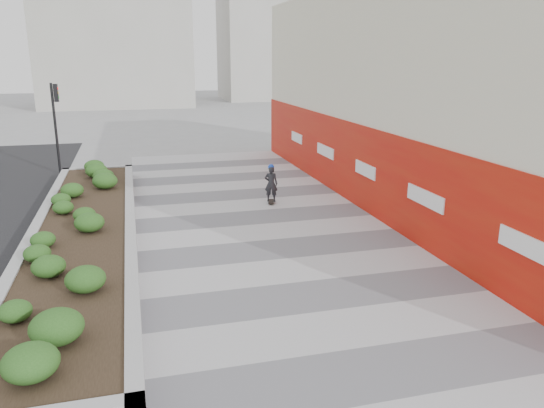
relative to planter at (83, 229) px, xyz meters
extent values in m
plane|color=gray|center=(5.50, -7.00, -0.42)|extent=(160.00, 160.00, 0.00)
cube|color=#A8A8AD|center=(5.50, -4.00, -0.41)|extent=(8.00, 36.00, 0.01)
cube|color=silver|center=(12.50, 2.00, 3.58)|extent=(6.00, 24.00, 8.00)
cube|color=#B4230D|center=(9.52, 2.00, 1.08)|extent=(0.12, 24.00, 3.00)
cube|color=#9E9EA0|center=(0.00, 8.85, -0.14)|extent=(3.00, 0.30, 0.55)
cube|color=#9E9EA0|center=(-1.35, 0.00, -0.14)|extent=(0.30, 18.00, 0.55)
cube|color=#9E9EA0|center=(1.35, 0.00, -0.14)|extent=(0.30, 18.00, 0.55)
cube|color=#2D2116|center=(0.00, 0.00, -0.17)|extent=(2.40, 17.40, 0.50)
cylinder|color=black|center=(-1.80, 10.50, 1.68)|extent=(0.12, 0.12, 4.20)
cube|color=black|center=(-1.62, 10.50, 3.33)|extent=(0.18, 0.28, 0.80)
cube|color=#ADAAA3|center=(0.50, 48.00, 9.58)|extent=(16.00, 12.00, 20.00)
cube|color=#ADAAA3|center=(20.50, 53.00, 11.58)|extent=(14.00, 10.00, 24.00)
cylinder|color=#595654|center=(6.00, -4.00, -0.42)|extent=(0.44, 0.44, 0.01)
cube|color=black|center=(6.50, 2.84, -0.35)|extent=(0.38, 0.75, 0.02)
imported|color=#252529|center=(6.50, 2.84, 0.33)|extent=(0.58, 0.48, 1.35)
sphere|color=#163FC0|center=(6.50, 2.84, 0.97)|extent=(0.23, 0.23, 0.23)
camera|label=1|loc=(1.57, -15.80, 4.91)|focal=35.00mm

